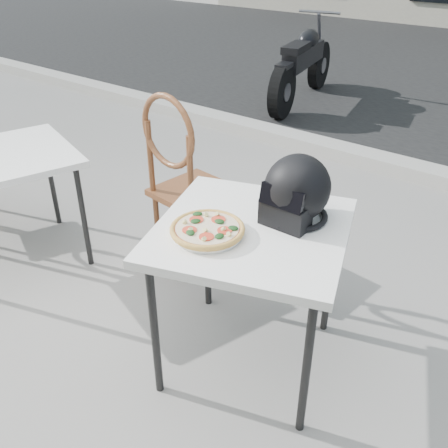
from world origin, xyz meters
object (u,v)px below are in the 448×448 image
Objects in this scene: cafe_chair_main at (184,175)px; cafe_table_side at (6,164)px; pizza at (207,229)px; helmet at (296,192)px; plate at (207,233)px; cafe_table_main at (251,240)px; motorcycle at (303,66)px.

cafe_chair_main is 1.09m from cafe_table_side.
cafe_chair_main is 1.18× the size of cafe_table_side.
cafe_chair_main is at bearing 33.24° from cafe_table_side.
pizza is 0.42m from helmet.
cafe_chair_main is (-0.68, 0.61, -0.15)m from plate.
cafe_table_main is 0.90× the size of cafe_chair_main.
plate is 0.92m from cafe_chair_main.
plate is at bearing -122.39° from helmet.
pizza reaches higher than plate.
pizza is 0.18× the size of motorcycle.
helmet reaches higher than pizza.
cafe_table_main is 2.85× the size of plate.
cafe_table_side is 4.18m from motorcycle.
cafe_table_main is 0.23m from pizza.
cafe_table_main reaches higher than cafe_table_side.
cafe_table_main is at bearing 5.34° from cafe_table_side.
motorcycle is (-1.90, 4.18, -0.36)m from pizza.
pizza is 0.36× the size of cafe_table_side.
plate is (-0.11, -0.17, 0.08)m from cafe_table_main.
cafe_chair_main reaches higher than pizza.
cafe_table_side is (-1.81, -0.33, -0.24)m from helmet.
pizza is at bearing 145.02° from cafe_chair_main.
cafe_table_main is 0.22m from plate.
helmet reaches higher than plate.
cafe_chair_main is at bearing 138.24° from pizza.
helmet is at bearing 58.56° from cafe_table_main.
pizza is 1.60m from cafe_table_side.
pizza is at bearing -0.44° from cafe_table_side.
cafe_chair_main reaches higher than cafe_table_side.
pizza reaches higher than cafe_table_main.
plate is at bearing -76.94° from motorcycle.
cafe_table_main is 3.42× the size of helmet.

